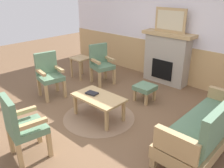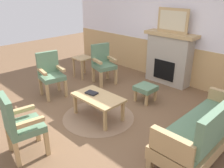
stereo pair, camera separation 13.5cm
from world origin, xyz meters
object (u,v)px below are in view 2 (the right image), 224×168
framed_picture (173,20)px  footstool (146,89)px  armchair_near_fireplace (51,72)px  side_table (83,61)px  fireplace (169,58)px  armchair_front_left (19,123)px  coffee_table (98,99)px  armchair_by_window_left (103,62)px  book_on_table (92,93)px  couch (206,129)px

framed_picture → footstool: (0.26, -1.24, -1.28)m
armchair_near_fireplace → side_table: size_ratio=1.78×
fireplace → armchair_near_fireplace: (-1.45, -2.48, -0.11)m
armchair_front_left → fireplace: bearing=90.8°
fireplace → armchair_front_left: bearing=-89.2°
coffee_table → armchair_by_window_left: (-1.21, 1.25, 0.15)m
coffee_table → armchair_front_left: size_ratio=0.98×
fireplace → book_on_table: 2.42m
armchair_front_left → armchair_near_fireplace: bearing=136.7°
footstool → armchair_front_left: size_ratio=0.41×
fireplace → footstool: size_ratio=3.25×
framed_picture → side_table: framed_picture is taller
framed_picture → armchair_by_window_left: size_ratio=0.82×
coffee_table → armchair_front_left: bearing=-89.4°
fireplace → footstool: fireplace is taller
coffee_table → side_table: side_table is taller
book_on_table → armchair_by_window_left: armchair_by_window_left is taller
framed_picture → armchair_near_fireplace: 3.04m
fireplace → couch: bearing=-46.1°
book_on_table → footstool: (0.38, 1.17, -0.17)m
framed_picture → armchair_by_window_left: bearing=-135.6°
armchair_by_window_left → side_table: armchair_by_window_left is taller
coffee_table → book_on_table: (-0.17, -0.01, 0.07)m
footstool → armchair_by_window_left: size_ratio=0.41×
armchair_near_fireplace → side_table: 1.28m
armchair_by_window_left → book_on_table: bearing=-50.4°
armchair_front_left → book_on_table: bearing=97.0°
armchair_front_left → framed_picture: bearing=90.8°
framed_picture → armchair_front_left: size_ratio=0.82×
couch → book_on_table: (-2.01, -0.46, 0.06)m
footstool → armchair_near_fireplace: bearing=-144.1°
fireplace → armchair_by_window_left: bearing=-135.6°
armchair_front_left → coffee_table: bearing=90.6°
footstool → framed_picture: bearing=101.6°
armchair_near_fireplace → armchair_by_window_left: (0.27, 1.33, 0.00)m
couch → footstool: (-1.63, 0.71, -0.11)m
fireplace → footstool: (0.26, -1.24, -0.37)m
fireplace → coffee_table: bearing=-89.0°
framed_picture → armchair_near_fireplace: (-1.45, -2.48, -1.02)m
framed_picture → couch: (1.88, -1.96, -1.16)m
coffee_table → footstool: (0.22, 1.16, -0.10)m
book_on_table → armchair_front_left: armchair_front_left is taller
armchair_near_fireplace → couch: bearing=8.8°
armchair_by_window_left → armchair_front_left: 3.00m
fireplace → couch: fireplace is taller
armchair_by_window_left → side_table: 0.68m
framed_picture → footstool: size_ratio=2.00×
coffee_table → armchair_near_fireplace: bearing=-177.2°
couch → coffee_table: couch is taller
fireplace → coffee_table: (0.04, -2.40, -0.27)m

